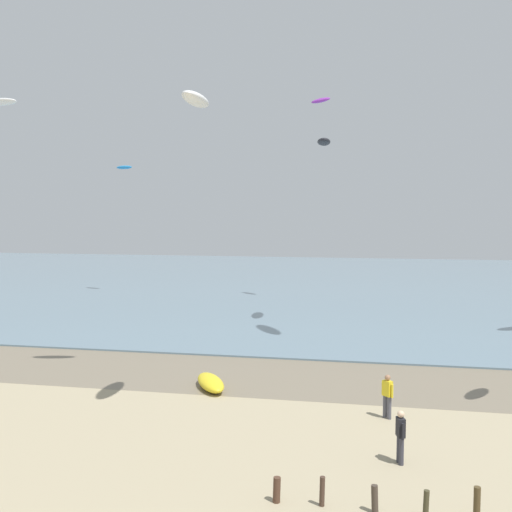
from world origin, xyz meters
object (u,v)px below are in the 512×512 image
at_px(person_mid_beach, 387,395).
at_px(kite_aloft_3, 321,100).
at_px(grounded_kite, 211,382).
at_px(kite_aloft_9, 2,102).
at_px(kite_aloft_1, 196,99).
at_px(kite_aloft_10, 124,167).
at_px(person_by_waterline, 400,435).
at_px(kite_aloft_4, 324,142).

relative_size(person_mid_beach, kite_aloft_3, 0.78).
bearing_deg(grounded_kite, kite_aloft_9, -150.97).
bearing_deg(kite_aloft_9, kite_aloft_1, 146.55).
relative_size(kite_aloft_9, kite_aloft_10, 1.13).
height_order(person_by_waterline, kite_aloft_9, kite_aloft_9).
height_order(grounded_kite, kite_aloft_3, kite_aloft_3).
bearing_deg(kite_aloft_3, kite_aloft_1, 126.30).
distance_m(kite_aloft_3, kite_aloft_10, 19.57).
relative_size(kite_aloft_1, kite_aloft_4, 0.95).
relative_size(kite_aloft_1, kite_aloft_3, 1.19).
bearing_deg(person_mid_beach, kite_aloft_4, 102.37).
xyz_separation_m(kite_aloft_1, kite_aloft_9, (-17.81, 14.75, 3.20)).
height_order(kite_aloft_3, kite_aloft_9, kite_aloft_3).
relative_size(kite_aloft_1, kite_aloft_10, 1.31).
distance_m(person_by_waterline, kite_aloft_10, 43.25).
relative_size(person_by_waterline, kite_aloft_10, 0.87).
bearing_deg(kite_aloft_1, person_mid_beach, 99.60).
distance_m(person_by_waterline, kite_aloft_1, 13.59).
distance_m(grounded_kite, kite_aloft_3, 30.98).
bearing_deg(kite_aloft_1, kite_aloft_9, -133.02).
distance_m(kite_aloft_9, kite_aloft_10, 17.31).
bearing_deg(grounded_kite, person_mid_beach, 43.77).
height_order(person_mid_beach, kite_aloft_1, kite_aloft_1).
relative_size(kite_aloft_1, kite_aloft_9, 1.16).
bearing_deg(kite_aloft_10, person_by_waterline, 147.77).
bearing_deg(kite_aloft_10, grounded_kite, 142.73).
relative_size(grounded_kite, kite_aloft_1, 1.09).
xyz_separation_m(person_mid_beach, kite_aloft_3, (-4.95, 28.06, 16.48)).
bearing_deg(grounded_kite, kite_aloft_3, 144.88).
xyz_separation_m(grounded_kite, kite_aloft_3, (2.75, 25.67, 17.12)).
relative_size(kite_aloft_4, kite_aloft_10, 1.39).
xyz_separation_m(kite_aloft_3, kite_aloft_10, (-18.75, 2.04, -5.23)).
bearing_deg(grounded_kite, kite_aloft_1, -20.45).
bearing_deg(person_by_waterline, kite_aloft_4, 100.80).
relative_size(person_by_waterline, kite_aloft_4, 0.63).
relative_size(grounded_kite, kite_aloft_3, 1.29).
bearing_deg(grounded_kite, person_by_waterline, 21.90).
bearing_deg(kite_aloft_9, kite_aloft_10, -87.85).
bearing_deg(person_by_waterline, kite_aloft_9, 145.65).
height_order(kite_aloft_1, kite_aloft_3, kite_aloft_3).
distance_m(person_by_waterline, kite_aloft_4, 25.00).
distance_m(person_mid_beach, kite_aloft_9, 31.59).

